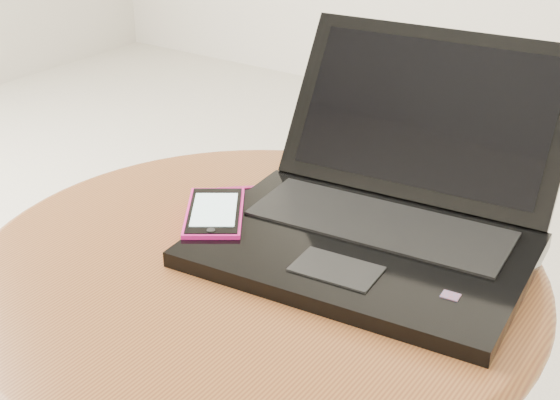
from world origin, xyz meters
The scene contains 4 objects.
table centered at (0.08, 0.07, 0.40)m, with size 0.64×0.64×0.50m.
laptop centered at (0.17, 0.19, 0.54)m, with size 0.38×0.39×0.20m.
phone_black centered at (0.01, 0.15, 0.51)m, with size 0.13×0.13×0.01m.
phone_pink centered at (0.00, 0.10, 0.52)m, with size 0.12×0.14×0.01m.
Camera 1 is at (0.52, -0.53, 0.94)m, focal length 50.35 mm.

